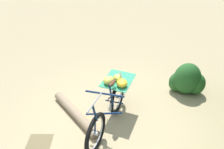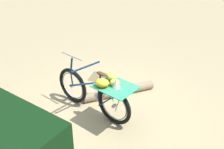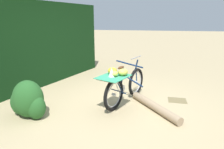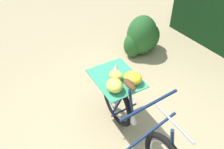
% 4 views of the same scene
% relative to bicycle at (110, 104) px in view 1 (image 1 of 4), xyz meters
% --- Properties ---
extents(ground_plane, '(60.00, 60.00, 0.00)m').
position_rel_bicycle_xyz_m(ground_plane, '(-0.17, -0.06, -0.49)').
color(ground_plane, tan).
extents(bicycle, '(0.99, 1.76, 1.03)m').
position_rel_bicycle_xyz_m(bicycle, '(0.00, 0.00, 0.00)').
color(bicycle, black).
rests_on(bicycle, ground_plane).
extents(fallen_log, '(1.09, 1.30, 0.18)m').
position_rel_bicycle_xyz_m(fallen_log, '(0.73, -0.21, -0.40)').
color(fallen_log, '#9E8466').
rests_on(fallen_log, ground_plane).
extents(shrub_cluster, '(0.82, 0.56, 0.78)m').
position_rel_bicycle_xyz_m(shrub_cluster, '(-1.81, -1.03, -0.15)').
color(shrub_cluster, '#235623').
rests_on(shrub_cluster, ground_plane).
extents(leaf_litter_patch, '(0.44, 0.36, 0.01)m').
position_rel_bicycle_xyz_m(leaf_litter_patch, '(1.28, 0.46, -0.49)').
color(leaf_litter_patch, olive).
rests_on(leaf_litter_patch, ground_plane).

